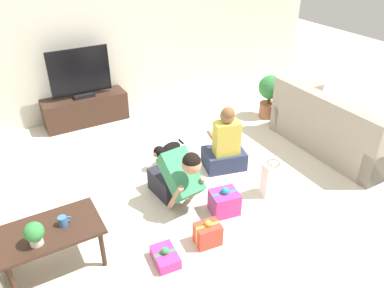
{
  "coord_description": "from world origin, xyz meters",
  "views": [
    {
      "loc": [
        -1.65,
        -3.24,
        2.81
      ],
      "look_at": [
        0.32,
        0.22,
        0.45
      ],
      "focal_mm": 35.0,
      "sensor_mm": 36.0,
      "label": 1
    }
  ],
  "objects_px": {
    "sofa_right": "(336,129)",
    "mug": "(63,221)",
    "person_sitting": "(225,147)",
    "gift_box_a": "(165,257)",
    "tv_console": "(86,109)",
    "tabletop_plant": "(34,233)",
    "gift_box_b": "(208,234)",
    "person_kneeling": "(177,177)",
    "tv": "(80,75)",
    "gift_box_c": "(224,202)",
    "coffee_table": "(51,234)",
    "potted_plant_corner_right": "(270,93)",
    "dog": "(168,150)",
    "gift_bag_a": "(271,179)"
  },
  "relations": [
    {
      "from": "sofa_right",
      "to": "tv_console",
      "type": "xyz_separation_m",
      "value": [
        -2.84,
        2.56,
        -0.08
      ]
    },
    {
      "from": "sofa_right",
      "to": "potted_plant_corner_right",
      "type": "height_order",
      "value": "sofa_right"
    },
    {
      "from": "potted_plant_corner_right",
      "to": "dog",
      "type": "bearing_deg",
      "value": -166.76
    },
    {
      "from": "coffee_table",
      "to": "dog",
      "type": "relative_size",
      "value": 1.74
    },
    {
      "from": "tv",
      "to": "gift_box_b",
      "type": "relative_size",
      "value": 3.15
    },
    {
      "from": "mug",
      "to": "gift_bag_a",
      "type": "bearing_deg",
      "value": -3.5
    },
    {
      "from": "tv",
      "to": "person_sitting",
      "type": "relative_size",
      "value": 1.04
    },
    {
      "from": "coffee_table",
      "to": "gift_box_a",
      "type": "xyz_separation_m",
      "value": [
        0.91,
        -0.46,
        -0.34
      ]
    },
    {
      "from": "potted_plant_corner_right",
      "to": "mug",
      "type": "bearing_deg",
      "value": -157.57
    },
    {
      "from": "gift_bag_a",
      "to": "gift_box_c",
      "type": "bearing_deg",
      "value": 179.54
    },
    {
      "from": "sofa_right",
      "to": "mug",
      "type": "bearing_deg",
      "value": 93.66
    },
    {
      "from": "dog",
      "to": "gift_box_c",
      "type": "relative_size",
      "value": 1.51
    },
    {
      "from": "gift_bag_a",
      "to": "gift_box_b",
      "type": "bearing_deg",
      "value": -163.81
    },
    {
      "from": "person_kneeling",
      "to": "dog",
      "type": "distance_m",
      "value": 0.8
    },
    {
      "from": "tv_console",
      "to": "gift_bag_a",
      "type": "xyz_separation_m",
      "value": [
        1.36,
        -2.95,
        -0.01
      ]
    },
    {
      "from": "coffee_table",
      "to": "person_kneeling",
      "type": "distance_m",
      "value": 1.44
    },
    {
      "from": "tv_console",
      "to": "gift_box_b",
      "type": "bearing_deg",
      "value": -84.82
    },
    {
      "from": "tv_console",
      "to": "gift_box_b",
      "type": "relative_size",
      "value": 4.42
    },
    {
      "from": "sofa_right",
      "to": "tv_console",
      "type": "bearing_deg",
      "value": 47.92
    },
    {
      "from": "tv_console",
      "to": "gift_box_b",
      "type": "distance_m",
      "value": 3.27
    },
    {
      "from": "coffee_table",
      "to": "person_kneeling",
      "type": "height_order",
      "value": "person_kneeling"
    },
    {
      "from": "person_kneeling",
      "to": "gift_box_a",
      "type": "relative_size",
      "value": 2.62
    },
    {
      "from": "gift_bag_a",
      "to": "mug",
      "type": "xyz_separation_m",
      "value": [
        -2.33,
        0.14,
        0.28
      ]
    },
    {
      "from": "tv_console",
      "to": "potted_plant_corner_right",
      "type": "height_order",
      "value": "potted_plant_corner_right"
    },
    {
      "from": "tv_console",
      "to": "potted_plant_corner_right",
      "type": "bearing_deg",
      "value": -25.71
    },
    {
      "from": "coffee_table",
      "to": "gift_bag_a",
      "type": "xyz_separation_m",
      "value": [
        2.46,
        -0.14,
        -0.18
      ]
    },
    {
      "from": "gift_box_c",
      "to": "gift_box_b",
      "type": "bearing_deg",
      "value": -142.53
    },
    {
      "from": "sofa_right",
      "to": "tv",
      "type": "height_order",
      "value": "tv"
    },
    {
      "from": "tv",
      "to": "tabletop_plant",
      "type": "bearing_deg",
      "value": -112.56
    },
    {
      "from": "person_sitting",
      "to": "dog",
      "type": "xyz_separation_m",
      "value": [
        -0.63,
        0.4,
        -0.08
      ]
    },
    {
      "from": "coffee_table",
      "to": "gift_box_c",
      "type": "height_order",
      "value": "coffee_table"
    },
    {
      "from": "person_kneeling",
      "to": "mug",
      "type": "bearing_deg",
      "value": -174.11
    },
    {
      "from": "person_sitting",
      "to": "gift_box_b",
      "type": "height_order",
      "value": "person_sitting"
    },
    {
      "from": "sofa_right",
      "to": "tv_console",
      "type": "height_order",
      "value": "sofa_right"
    },
    {
      "from": "coffee_table",
      "to": "tv",
      "type": "xyz_separation_m",
      "value": [
        1.09,
        2.8,
        0.4
      ]
    },
    {
      "from": "sofa_right",
      "to": "dog",
      "type": "bearing_deg",
      "value": 71.16
    },
    {
      "from": "tv",
      "to": "gift_box_b",
      "type": "distance_m",
      "value": 3.34
    },
    {
      "from": "sofa_right",
      "to": "gift_box_c",
      "type": "xyz_separation_m",
      "value": [
        -2.13,
        -0.38,
        -0.17
      ]
    },
    {
      "from": "person_kneeling",
      "to": "person_sitting",
      "type": "relative_size",
      "value": 0.95
    },
    {
      "from": "sofa_right",
      "to": "tv",
      "type": "distance_m",
      "value": 3.85
    },
    {
      "from": "tv_console",
      "to": "tabletop_plant",
      "type": "xyz_separation_m",
      "value": [
        -1.22,
        -2.93,
        0.35
      ]
    },
    {
      "from": "person_sitting",
      "to": "gift_box_a",
      "type": "height_order",
      "value": "person_sitting"
    },
    {
      "from": "dog",
      "to": "coffee_table",
      "type": "bearing_deg",
      "value": -74.04
    },
    {
      "from": "person_kneeling",
      "to": "mug",
      "type": "distance_m",
      "value": 1.33
    },
    {
      "from": "potted_plant_corner_right",
      "to": "dog",
      "type": "relative_size",
      "value": 1.39
    },
    {
      "from": "coffee_table",
      "to": "mug",
      "type": "relative_size",
      "value": 7.47
    },
    {
      "from": "mug",
      "to": "tabletop_plant",
      "type": "distance_m",
      "value": 0.29
    },
    {
      "from": "sofa_right",
      "to": "dog",
      "type": "xyz_separation_m",
      "value": [
        -2.26,
        0.77,
        -0.07
      ]
    },
    {
      "from": "person_sitting",
      "to": "dog",
      "type": "distance_m",
      "value": 0.75
    },
    {
      "from": "tv",
      "to": "gift_box_c",
      "type": "height_order",
      "value": "tv"
    }
  ]
}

